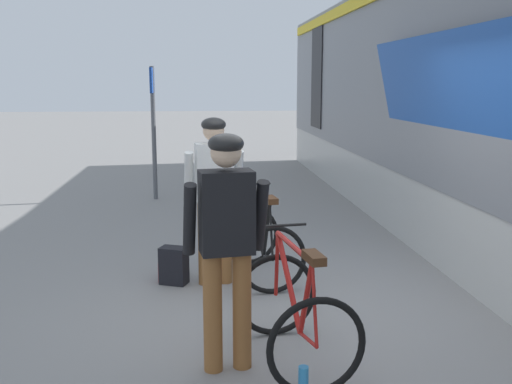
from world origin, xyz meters
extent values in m
plane|color=gray|center=(0.00, 0.00, 0.00)|extent=(80.00, 80.00, 0.00)
cube|color=#2356B2|center=(1.65, 0.79, 1.80)|extent=(0.41, 4.64, 1.67)
cube|color=black|center=(1.64, 1.19, 2.25)|extent=(0.04, 1.10, 0.80)
cube|color=black|center=(1.66, 8.26, 2.25)|extent=(0.03, 1.10, 2.29)
cylinder|color=#935B2D|center=(-0.95, -0.94, 0.45)|extent=(0.14, 0.14, 0.90)
cylinder|color=#935B2D|center=(-0.73, -0.91, 0.45)|extent=(0.14, 0.14, 0.90)
cube|color=black|center=(-0.84, -0.93, 1.20)|extent=(0.41, 0.29, 0.60)
cylinder|color=black|center=(-1.10, -0.92, 1.15)|extent=(0.12, 0.27, 0.56)
cylinder|color=black|center=(-0.59, -0.85, 1.15)|extent=(0.12, 0.27, 0.56)
sphere|color=beige|center=(-0.84, -0.93, 1.63)|extent=(0.22, 0.22, 0.22)
ellipsoid|color=black|center=(-0.84, -0.93, 1.69)|extent=(0.29, 0.31, 0.14)
cylinder|color=#935B2D|center=(-0.98, 0.99, 0.45)|extent=(0.14, 0.14, 0.90)
cylinder|color=#935B2D|center=(-0.76, 1.01, 0.45)|extent=(0.14, 0.14, 0.90)
cube|color=white|center=(-0.87, 1.00, 1.20)|extent=(0.41, 0.28, 0.60)
cylinder|color=white|center=(-1.13, 1.01, 1.15)|extent=(0.12, 0.27, 0.56)
cylinder|color=white|center=(-0.62, 1.07, 1.15)|extent=(0.12, 0.27, 0.56)
sphere|color=beige|center=(-0.87, 1.00, 1.63)|extent=(0.22, 0.22, 0.22)
ellipsoid|color=black|center=(-0.87, 1.00, 1.69)|extent=(0.28, 0.30, 0.14)
torus|color=black|center=(-0.40, -0.37, 0.36)|extent=(0.71, 0.15, 0.71)
torus|color=black|center=(-0.26, -1.38, 0.36)|extent=(0.71, 0.15, 0.71)
cylinder|color=red|center=(-0.35, -0.72, 0.60)|extent=(0.13, 0.64, 0.63)
cylinder|color=red|center=(-0.34, -0.84, 0.91)|extent=(0.16, 0.85, 0.04)
cylinder|color=red|center=(-0.29, -1.14, 0.60)|extent=(0.08, 0.28, 0.62)
cylinder|color=red|center=(-0.28, -1.20, 0.33)|extent=(0.08, 0.36, 0.08)
cylinder|color=red|center=(-0.27, -1.32, 0.63)|extent=(0.04, 0.15, 0.56)
cylinder|color=red|center=(-0.40, -0.39, 0.63)|extent=(0.04, 0.09, 0.55)
cylinder|color=black|center=(-0.40, -0.42, 0.97)|extent=(0.48, 0.09, 0.02)
cube|color=#4C2D19|center=(-0.27, -1.29, 0.96)|extent=(0.13, 0.25, 0.06)
torus|color=black|center=(-0.45, 1.63, 0.36)|extent=(0.71, 0.15, 0.71)
torus|color=black|center=(-0.30, 0.62, 0.36)|extent=(0.71, 0.15, 0.71)
cylinder|color=black|center=(-0.40, 1.27, 0.60)|extent=(0.14, 0.64, 0.63)
cylinder|color=black|center=(-0.38, 1.16, 0.91)|extent=(0.16, 0.85, 0.04)
cylinder|color=black|center=(-0.34, 0.85, 0.60)|extent=(0.08, 0.28, 0.62)
cylinder|color=black|center=(-0.33, 0.80, 0.33)|extent=(0.08, 0.36, 0.08)
cylinder|color=black|center=(-0.31, 0.68, 0.63)|extent=(0.04, 0.15, 0.56)
cylinder|color=black|center=(-0.45, 1.60, 0.63)|extent=(0.04, 0.09, 0.55)
cylinder|color=black|center=(-0.45, 1.58, 0.97)|extent=(0.48, 0.09, 0.02)
cube|color=#4C2D19|center=(-0.32, 0.71, 0.96)|extent=(0.13, 0.25, 0.06)
cube|color=black|center=(-1.31, 1.02, 0.20)|extent=(0.33, 0.27, 0.40)
cylinder|color=#338CCC|center=(-0.36, -1.42, 0.12)|extent=(0.07, 0.07, 0.24)
cylinder|color=red|center=(-1.44, 1.09, 0.10)|extent=(0.08, 0.08, 0.21)
cylinder|color=#595B60|center=(-1.82, 5.75, 1.20)|extent=(0.08, 0.08, 2.40)
cube|color=#193F99|center=(-1.82, 5.75, 2.15)|extent=(0.04, 0.70, 0.44)
camera|label=1|loc=(-1.04, -5.03, 2.11)|focal=41.31mm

